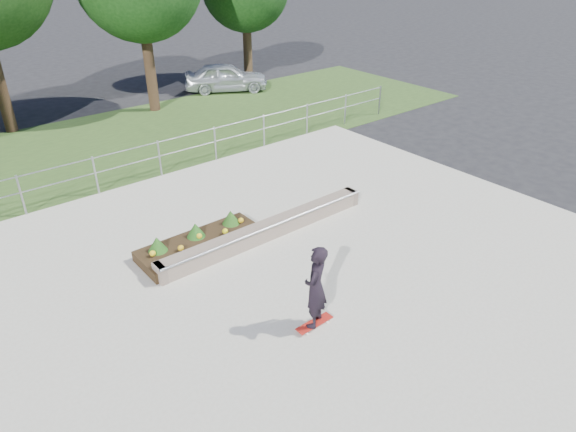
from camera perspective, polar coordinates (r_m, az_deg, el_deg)
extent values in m
plane|color=black|center=(11.09, 4.14, -8.22)|extent=(120.00, 120.00, 0.00)
cube|color=#2A441B|center=(19.58, -18.49, 7.46)|extent=(30.00, 8.00, 0.02)
cube|color=#A39F90|center=(11.08, 4.15, -8.10)|extent=(15.00, 15.00, 0.06)
cylinder|color=gray|center=(15.27, -27.50, 1.98)|extent=(0.06, 0.06, 1.20)
cylinder|color=#999CA1|center=(15.68, -20.57, 4.16)|extent=(0.06, 0.06, 1.20)
cylinder|color=gray|center=(16.33, -14.07, 6.15)|extent=(0.06, 0.06, 1.20)
cylinder|color=gray|center=(17.19, -8.09, 7.89)|extent=(0.06, 0.06, 1.20)
cylinder|color=#95989D|center=(18.23, -2.70, 9.38)|extent=(0.06, 0.06, 1.20)
cylinder|color=gray|center=(19.42, 2.12, 10.63)|extent=(0.06, 0.06, 1.20)
cylinder|color=gray|center=(20.73, 6.38, 11.66)|extent=(0.06, 0.06, 1.20)
cylinder|color=gray|center=(22.15, 10.14, 12.52)|extent=(0.06, 0.06, 1.20)
cylinder|color=gray|center=(16.13, -14.30, 7.94)|extent=(20.00, 0.04, 0.04)
cylinder|color=gray|center=(16.29, -14.11, 6.47)|extent=(20.00, 0.04, 0.04)
cylinder|color=black|center=(22.22, -29.30, 12.33)|extent=(0.44, 0.44, 3.38)
cylinder|color=black|center=(22.89, -15.02, 15.07)|extent=(0.44, 0.44, 3.15)
cylinder|color=#342314|center=(27.13, -4.49, 17.48)|extent=(0.44, 0.44, 2.70)
cube|color=#6B5A4F|center=(12.68, -2.28, -1.55)|extent=(6.00, 0.40, 0.40)
cylinder|color=#999BA1|center=(12.44, -1.74, -1.12)|extent=(6.00, 0.06, 0.06)
cube|color=brown|center=(11.46, -13.97, -6.15)|extent=(0.15, 0.42, 0.40)
cube|color=brown|center=(14.38, 6.97, 2.16)|extent=(0.15, 0.42, 0.40)
cube|color=black|center=(12.38, -9.53, -3.20)|extent=(3.00, 1.20, 0.25)
sphere|color=yellow|center=(11.92, -14.81, -4.05)|extent=(0.14, 0.14, 0.14)
sphere|color=gold|center=(11.97, -11.82, -3.51)|extent=(0.14, 0.14, 0.14)
sphere|color=yellow|center=(12.35, -9.84, -2.20)|extent=(0.14, 0.14, 0.14)
sphere|color=yellow|center=(12.45, -7.00, -1.69)|extent=(0.14, 0.14, 0.14)
sphere|color=gold|center=(12.88, -5.25, -0.48)|extent=(0.14, 0.14, 0.14)
cone|color=#1B4915|center=(12.05, -14.33, -3.03)|extent=(0.44, 0.44, 0.36)
cone|color=#1B4C15|center=(12.41, -10.23, -1.53)|extent=(0.44, 0.44, 0.36)
cone|color=#1D4814|center=(12.84, -6.39, -0.11)|extent=(0.44, 0.44, 0.36)
cylinder|color=silver|center=(9.90, 2.16, -12.90)|extent=(0.05, 0.03, 0.05)
cylinder|color=silver|center=(10.00, 1.46, -12.37)|extent=(0.05, 0.03, 0.05)
cylinder|color=white|center=(10.17, 4.41, -11.64)|extent=(0.05, 0.03, 0.05)
cylinder|color=white|center=(10.27, 3.72, -11.14)|extent=(0.05, 0.03, 0.05)
cylinder|color=#A1A0A6|center=(9.93, 1.81, -12.52)|extent=(0.02, 0.18, 0.02)
cylinder|color=gray|center=(10.20, 4.07, -11.28)|extent=(0.02, 0.18, 0.02)
cube|color=maroon|center=(10.05, 2.96, -11.81)|extent=(0.80, 0.21, 0.02)
imported|color=black|center=(9.51, 3.09, -7.89)|extent=(0.74, 0.67, 1.70)
imported|color=silver|center=(25.54, -6.90, 15.07)|extent=(4.15, 3.29, 1.33)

